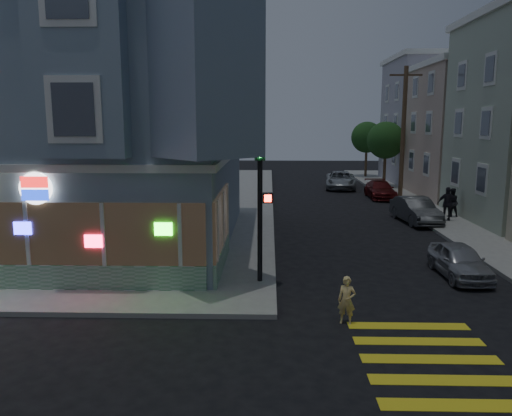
{
  "coord_description": "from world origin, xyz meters",
  "views": [
    {
      "loc": [
        2.77,
        -11.09,
        5.4
      ],
      "look_at": [
        2.28,
        6.77,
        2.32
      ],
      "focal_mm": 35.0,
      "sensor_mm": 36.0,
      "label": 1
    }
  ],
  "objects_px": {
    "parked_car_a": "(459,261)",
    "traffic_signal": "(261,178)",
    "pedestrian_a": "(452,202)",
    "pedestrian_b": "(448,204)",
    "utility_pole": "(403,131)",
    "parked_car_c": "(380,190)",
    "parked_car_d": "(341,180)",
    "parked_car_b": "(416,210)",
    "street_tree_far": "(367,137)",
    "running_child": "(347,300)",
    "fire_hydrant": "(426,213)",
    "street_tree_near": "(386,140)"
  },
  "relations": [
    {
      "from": "utility_pole",
      "to": "parked_car_a",
      "type": "xyz_separation_m",
      "value": [
        -2.53,
        -17.93,
        -4.2
      ]
    },
    {
      "from": "pedestrian_b",
      "to": "parked_car_d",
      "type": "xyz_separation_m",
      "value": [
        -3.78,
        14.07,
        -0.35
      ]
    },
    {
      "from": "utility_pole",
      "to": "pedestrian_a",
      "type": "relative_size",
      "value": 5.58
    },
    {
      "from": "street_tree_far",
      "to": "pedestrian_b",
      "type": "bearing_deg",
      "value": -89.55
    },
    {
      "from": "utility_pole",
      "to": "street_tree_near",
      "type": "distance_m",
      "value": 6.06
    },
    {
      "from": "street_tree_near",
      "to": "pedestrian_b",
      "type": "relative_size",
      "value": 2.92
    },
    {
      "from": "street_tree_near",
      "to": "street_tree_far",
      "type": "xyz_separation_m",
      "value": [
        0.0,
        8.0,
        0.0
      ]
    },
    {
      "from": "street_tree_far",
      "to": "parked_car_d",
      "type": "relative_size",
      "value": 1.04
    },
    {
      "from": "pedestrian_b",
      "to": "parked_car_d",
      "type": "distance_m",
      "value": 14.57
    },
    {
      "from": "parked_car_c",
      "to": "fire_hydrant",
      "type": "bearing_deg",
      "value": -85.92
    },
    {
      "from": "parked_car_b",
      "to": "parked_car_d",
      "type": "distance_m",
      "value": 14.18
    },
    {
      "from": "street_tree_far",
      "to": "pedestrian_a",
      "type": "distance_m",
      "value": 21.42
    },
    {
      "from": "pedestrian_b",
      "to": "parked_car_c",
      "type": "bearing_deg",
      "value": -66.75
    },
    {
      "from": "utility_pole",
      "to": "pedestrian_a",
      "type": "bearing_deg",
      "value": -82.09
    },
    {
      "from": "fire_hydrant",
      "to": "street_tree_near",
      "type": "bearing_deg",
      "value": 86.38
    },
    {
      "from": "pedestrian_a",
      "to": "parked_car_d",
      "type": "bearing_deg",
      "value": -80.64
    },
    {
      "from": "pedestrian_b",
      "to": "fire_hydrant",
      "type": "bearing_deg",
      "value": 7.47
    },
    {
      "from": "parked_car_d",
      "to": "traffic_signal",
      "type": "xyz_separation_m",
      "value": [
        -6.12,
        -24.86,
        2.94
      ]
    },
    {
      "from": "street_tree_far",
      "to": "pedestrian_b",
      "type": "relative_size",
      "value": 2.92
    },
    {
      "from": "running_child",
      "to": "traffic_signal",
      "type": "distance_m",
      "value": 4.9
    },
    {
      "from": "running_child",
      "to": "parked_car_a",
      "type": "bearing_deg",
      "value": 59.3
    },
    {
      "from": "pedestrian_b",
      "to": "parked_car_b",
      "type": "height_order",
      "value": "pedestrian_b"
    },
    {
      "from": "parked_car_a",
      "to": "parked_car_b",
      "type": "xyz_separation_m",
      "value": [
        1.23,
        9.64,
        0.1
      ]
    },
    {
      "from": "pedestrian_b",
      "to": "parked_car_a",
      "type": "distance_m",
      "value": 10.04
    },
    {
      "from": "parked_car_a",
      "to": "fire_hydrant",
      "type": "distance_m",
      "value": 9.86
    },
    {
      "from": "pedestrian_a",
      "to": "pedestrian_b",
      "type": "height_order",
      "value": "pedestrian_b"
    },
    {
      "from": "street_tree_far",
      "to": "traffic_signal",
      "type": "relative_size",
      "value": 1.03
    },
    {
      "from": "street_tree_near",
      "to": "street_tree_far",
      "type": "distance_m",
      "value": 8.0
    },
    {
      "from": "pedestrian_b",
      "to": "parked_car_d",
      "type": "height_order",
      "value": "pedestrian_b"
    },
    {
      "from": "street_tree_near",
      "to": "pedestrian_b",
      "type": "bearing_deg",
      "value": -89.3
    },
    {
      "from": "pedestrian_b",
      "to": "parked_car_c",
      "type": "distance_m",
      "value": 9.04
    },
    {
      "from": "utility_pole",
      "to": "street_tree_far",
      "type": "relative_size",
      "value": 1.7
    },
    {
      "from": "fire_hydrant",
      "to": "parked_car_c",
      "type": "bearing_deg",
      "value": 93.91
    },
    {
      "from": "running_child",
      "to": "fire_hydrant",
      "type": "relative_size",
      "value": 1.73
    },
    {
      "from": "street_tree_near",
      "to": "parked_car_a",
      "type": "height_order",
      "value": "street_tree_near"
    },
    {
      "from": "utility_pole",
      "to": "traffic_signal",
      "type": "distance_m",
      "value": 21.4
    },
    {
      "from": "parked_car_a",
      "to": "traffic_signal",
      "type": "height_order",
      "value": "traffic_signal"
    },
    {
      "from": "running_child",
      "to": "fire_hydrant",
      "type": "height_order",
      "value": "running_child"
    },
    {
      "from": "pedestrian_a",
      "to": "fire_hydrant",
      "type": "bearing_deg",
      "value": 22.29
    },
    {
      "from": "traffic_signal",
      "to": "fire_hydrant",
      "type": "bearing_deg",
      "value": 47.38
    },
    {
      "from": "pedestrian_a",
      "to": "fire_hydrant",
      "type": "relative_size",
      "value": 2.12
    },
    {
      "from": "parked_car_c",
      "to": "parked_car_d",
      "type": "bearing_deg",
      "value": 112.16
    },
    {
      "from": "pedestrian_a",
      "to": "pedestrian_b",
      "type": "relative_size",
      "value": 0.89
    },
    {
      "from": "running_child",
      "to": "parked_car_c",
      "type": "distance_m",
      "value": 23.47
    },
    {
      "from": "street_tree_far",
      "to": "pedestrian_b",
      "type": "xyz_separation_m",
      "value": [
        0.18,
        -22.34,
        -2.88
      ]
    },
    {
      "from": "street_tree_near",
      "to": "parked_car_a",
      "type": "xyz_separation_m",
      "value": [
        -2.73,
        -23.93,
        -3.34
      ]
    },
    {
      "from": "parked_car_d",
      "to": "fire_hydrant",
      "type": "relative_size",
      "value": 6.68
    },
    {
      "from": "pedestrian_a",
      "to": "street_tree_far",
      "type": "bearing_deg",
      "value": -97.27
    },
    {
      "from": "parked_car_a",
      "to": "parked_car_b",
      "type": "height_order",
      "value": "parked_car_b"
    },
    {
      "from": "street_tree_far",
      "to": "parked_car_a",
      "type": "relative_size",
      "value": 1.52
    }
  ]
}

